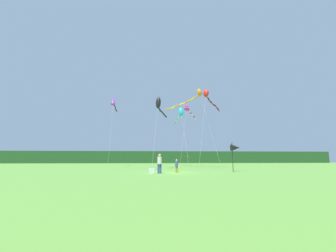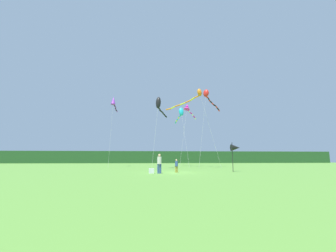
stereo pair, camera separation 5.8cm
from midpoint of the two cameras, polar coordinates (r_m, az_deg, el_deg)
name	(u,v)px [view 1 (the left image)]	position (r m, az deg, el deg)	size (l,w,h in m)	color
ground_plane	(173,173)	(21.05, 1.34, -12.09)	(120.00, 120.00, 0.00)	#5B9338
distant_treeline	(157,157)	(65.92, -2.95, -8.14)	(108.00, 2.94, 3.49)	#234C23
person_adult	(160,163)	(19.76, -2.32, -9.52)	(0.38, 0.38, 1.72)	#334C8C
person_child	(177,165)	(21.18, 2.18, -10.19)	(0.27, 0.27, 1.23)	olive
cooler_box	(152,171)	(19.96, -4.38, -11.63)	(0.47, 0.39, 0.44)	silver
banner_flag_pole	(235,148)	(23.38, 17.15, -5.49)	(0.90, 0.70, 2.94)	black
kite_black	(159,104)	(29.61, -2.44, 5.65)	(2.27, 5.36, 9.63)	#B2B2B2
kite_magenta	(188,108)	(36.06, 5.12, 4.70)	(3.95, 6.49, 10.30)	#B2B2B2
kite_red	(208,96)	(33.04, 10.34, 7.64)	(5.24, 6.72, 11.34)	#B2B2B2
kite_orange	(195,96)	(34.76, 6.92, 7.86)	(7.42, 5.74, 12.13)	#B2B2B2
kite_cyan	(180,113)	(38.59, 3.24, 3.40)	(1.24, 8.24, 10.29)	#B2B2B2
kite_purple	(114,102)	(37.34, -14.10, 6.16)	(0.73, 5.17, 11.51)	#B2B2B2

